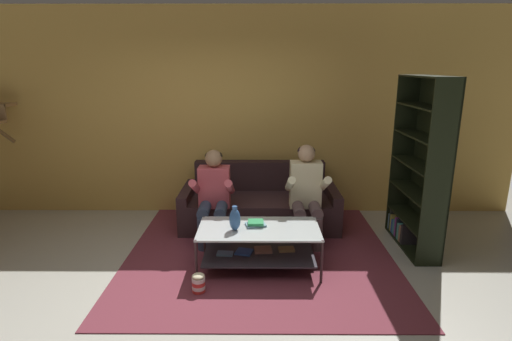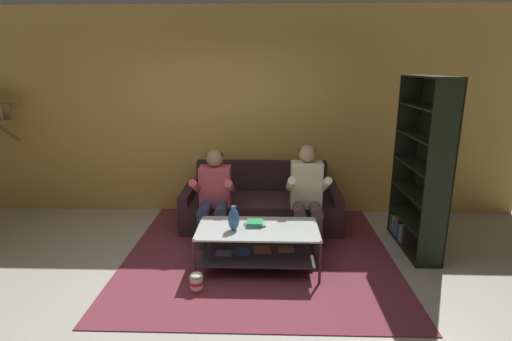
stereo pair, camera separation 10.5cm
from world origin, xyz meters
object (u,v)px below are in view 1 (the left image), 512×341
bookshelf (420,176)px  popcorn_tub (199,283)px  vase (235,219)px  book_stack (256,223)px  person_seated_left (214,193)px  couch (260,205)px  person_seated_right (306,191)px  coffee_table (259,242)px

bookshelf → popcorn_tub: size_ratio=10.27×
vase → popcorn_tub: 0.72m
book_stack → person_seated_left: bearing=128.4°
couch → person_seated_right: 0.85m
couch → coffee_table: couch is taller
book_stack → vase: bearing=-149.2°
couch → person_seated_left: bearing=-136.8°
person_seated_right → coffee_table: 0.98m
person_seated_right → book_stack: person_seated_right is taller
person_seated_right → bookshelf: (1.31, -0.11, 0.21)m
person_seated_left → person_seated_right: size_ratio=0.95×
person_seated_right → popcorn_tub: size_ratio=6.10×
couch → bookshelf: 2.06m
couch → vase: 1.37m
coffee_table → book_stack: 0.19m
couch → person_seated_left: 0.84m
person_seated_right → bookshelf: 1.33m
person_seated_left → book_stack: bearing=-51.6°
bookshelf → couch: bearing=161.4°
coffee_table → popcorn_tub: bearing=-140.2°
coffee_table → vase: size_ratio=4.82×
person_seated_right → popcorn_tub: person_seated_right is taller
vase → person_seated_right: bearing=43.6°
couch → popcorn_tub: size_ratio=10.59×
person_seated_left → popcorn_tub: (-0.03, -1.19, -0.51)m
person_seated_left → book_stack: size_ratio=4.79×
person_seated_left → coffee_table: person_seated_left is taller
coffee_table → bookshelf: bearing=17.9°
person_seated_left → coffee_table: (0.55, -0.71, -0.30)m
coffee_table → couch: bearing=89.4°
person_seated_left → popcorn_tub: person_seated_left is taller
couch → person_seated_left: size_ratio=1.84×
coffee_table → vase: bearing=-164.7°
couch → person_seated_right: size_ratio=1.74×
person_seated_right → book_stack: size_ratio=5.07×
couch → popcorn_tub: (-0.59, -1.72, -0.17)m
person_seated_right → vase: 1.13m
coffee_table → bookshelf: bookshelf is taller
vase → person_seated_left: bearing=111.3°
couch → person_seated_left: person_seated_left is taller
popcorn_tub → book_stack: bearing=44.8°
person_seated_right → couch: bearing=137.1°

